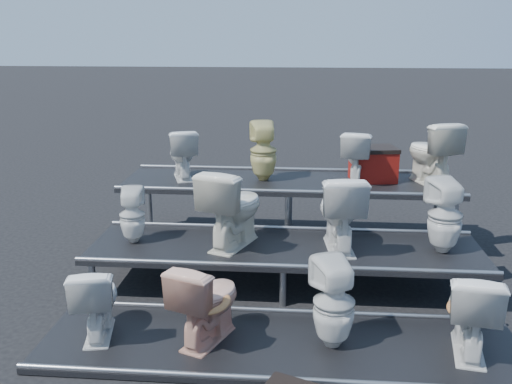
# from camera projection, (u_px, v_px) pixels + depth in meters

# --- Properties ---
(ground) EXTENTS (80.00, 80.00, 0.00)m
(ground) POSITION_uv_depth(u_px,v_px,m) (284.00, 285.00, 6.28)
(ground) COLOR black
(ground) RESTS_ON ground
(tier_front) EXTENTS (4.20, 1.20, 0.06)m
(tier_front) POSITION_uv_depth(u_px,v_px,m) (279.00, 345.00, 5.02)
(tier_front) COLOR black
(tier_front) RESTS_ON ground
(tier_mid) EXTENTS (4.20, 1.20, 0.46)m
(tier_mid) POSITION_uv_depth(u_px,v_px,m) (285.00, 266.00, 6.21)
(tier_mid) COLOR black
(tier_mid) RESTS_ON ground
(tier_back) EXTENTS (4.20, 1.20, 0.86)m
(tier_back) POSITION_uv_depth(u_px,v_px,m) (289.00, 212.00, 7.41)
(tier_back) COLOR black
(tier_back) RESTS_ON ground
(toilet_0) EXTENTS (0.51, 0.74, 0.68)m
(toilet_0) POSITION_uv_depth(u_px,v_px,m) (96.00, 300.00, 5.06)
(toilet_0) COLOR silver
(toilet_0) RESTS_ON tier_front
(toilet_1) EXTENTS (0.67, 0.84, 0.75)m
(toilet_1) POSITION_uv_depth(u_px,v_px,m) (207.00, 300.00, 4.96)
(toilet_1) COLOR #D9A087
(toilet_1) RESTS_ON tier_front
(toilet_2) EXTENTS (0.47, 0.48, 0.80)m
(toilet_2) POSITION_uv_depth(u_px,v_px,m) (334.00, 303.00, 4.87)
(toilet_2) COLOR silver
(toilet_2) RESTS_ON tier_front
(toilet_3) EXTENTS (0.54, 0.81, 0.76)m
(toilet_3) POSITION_uv_depth(u_px,v_px,m) (471.00, 310.00, 4.78)
(toilet_3) COLOR silver
(toilet_3) RESTS_ON tier_front
(toilet_4) EXTENTS (0.31, 0.32, 0.61)m
(toilet_4) POSITION_uv_depth(u_px,v_px,m) (132.00, 215.00, 6.21)
(toilet_4) COLOR silver
(toilet_4) RESTS_ON tier_mid
(toilet_5) EXTENTS (0.75, 0.96, 0.86)m
(toilet_5) POSITION_uv_depth(u_px,v_px,m) (233.00, 207.00, 6.08)
(toilet_5) COLOR silver
(toilet_5) RESTS_ON tier_mid
(toilet_6) EXTENTS (0.54, 0.85, 0.83)m
(toilet_6) POSITION_uv_depth(u_px,v_px,m) (340.00, 211.00, 5.99)
(toilet_6) COLOR silver
(toilet_6) RESTS_ON tier_mid
(toilet_7) EXTENTS (0.45, 0.46, 0.79)m
(toilet_7) POSITION_uv_depth(u_px,v_px,m) (445.00, 216.00, 5.91)
(toilet_7) COLOR silver
(toilet_7) RESTS_ON tier_mid
(toilet_8) EXTENTS (0.55, 0.71, 0.64)m
(toilet_8) POSITION_uv_depth(u_px,v_px,m) (182.00, 154.00, 7.32)
(toilet_8) COLOR silver
(toilet_8) RESTS_ON tier_back
(toilet_9) EXTENTS (0.40, 0.41, 0.75)m
(toilet_9) POSITION_uv_depth(u_px,v_px,m) (263.00, 151.00, 7.21)
(toilet_9) COLOR #CEC57D
(toilet_9) RESTS_ON tier_back
(toilet_10) EXTENTS (0.51, 0.71, 0.66)m
(toilet_10) POSITION_uv_depth(u_px,v_px,m) (358.00, 156.00, 7.13)
(toilet_10) COLOR silver
(toilet_10) RESTS_ON tier_back
(toilet_11) EXTENTS (0.68, 0.88, 0.79)m
(toilet_11) POSITION_uv_depth(u_px,v_px,m) (431.00, 152.00, 7.04)
(toilet_11) COLOR silver
(toilet_11) RESTS_ON tier_back
(red_crate) EXTENTS (0.60, 0.51, 0.38)m
(red_crate) POSITION_uv_depth(u_px,v_px,m) (373.00, 166.00, 7.24)
(red_crate) COLOR maroon
(red_crate) RESTS_ON tier_back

